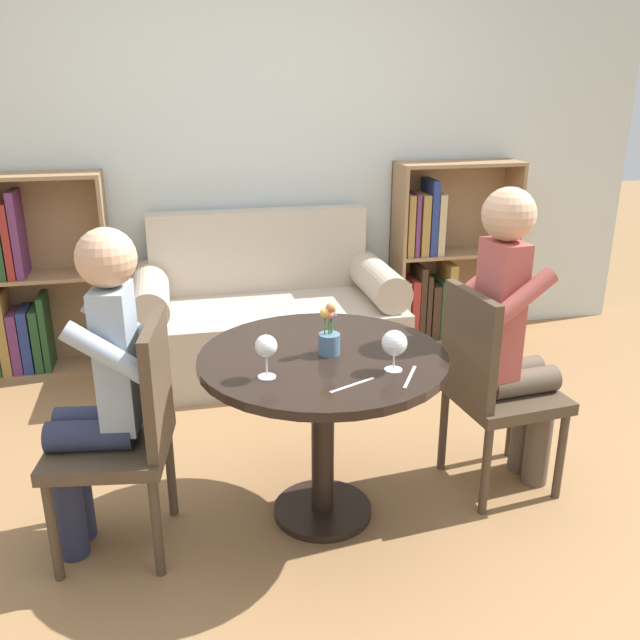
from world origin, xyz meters
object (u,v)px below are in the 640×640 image
(couch, at_px, (267,318))
(wine_glass_left, at_px, (266,348))
(bookshelf_left, at_px, (23,285))
(person_left, at_px, (98,388))
(person_right, at_px, (513,334))
(flower_vase, at_px, (329,334))
(wine_glass_right, at_px, (394,344))
(bookshelf_right, at_px, (437,262))
(chair_left, at_px, (128,429))
(chair_right, at_px, (491,382))

(couch, relative_size, wine_glass_left, 9.94)
(bookshelf_left, distance_m, person_left, 1.91)
(couch, xyz_separation_m, person_right, (0.81, -1.48, 0.38))
(bookshelf_left, bearing_deg, flower_vase, -51.66)
(person_right, distance_m, flower_vase, 0.79)
(couch, distance_m, bookshelf_left, 1.44)
(person_left, height_order, wine_glass_right, person_left)
(person_right, bearing_deg, person_left, 86.80)
(wine_glass_left, relative_size, flower_vase, 0.77)
(bookshelf_right, height_order, flower_vase, bookshelf_right)
(person_right, height_order, wine_glass_left, person_right)
(bookshelf_right, relative_size, chair_left, 1.31)
(couch, xyz_separation_m, wine_glass_right, (0.21, -1.73, 0.49))
(couch, height_order, chair_right, couch)
(bookshelf_right, xyz_separation_m, person_right, (-0.38, -1.74, 0.17))
(chair_left, xyz_separation_m, wine_glass_left, (0.49, -0.12, 0.32))
(bookshelf_right, xyz_separation_m, wine_glass_left, (-1.43, -1.96, 0.29))
(bookshelf_left, xyz_separation_m, wine_glass_right, (1.61, -2.00, 0.27))
(chair_left, bearing_deg, bookshelf_left, -151.34)
(flower_vase, bearing_deg, person_right, 4.46)
(chair_left, relative_size, flower_vase, 4.44)
(bookshelf_left, distance_m, bookshelf_right, 2.59)
(person_left, bearing_deg, couch, 160.81)
(wine_glass_right, distance_m, flower_vase, 0.27)
(bookshelf_right, xyz_separation_m, chair_left, (-1.92, -1.84, -0.03))
(wine_glass_left, bearing_deg, person_right, 11.82)
(bookshelf_right, distance_m, flower_vase, 2.16)
(chair_right, bearing_deg, chair_left, 87.40)
(chair_left, distance_m, wine_glass_right, 1.00)
(couch, bearing_deg, person_right, -61.23)
(wine_glass_left, distance_m, flower_vase, 0.31)
(chair_left, bearing_deg, wine_glass_left, 84.30)
(wine_glass_right, bearing_deg, person_left, 169.84)
(wine_glass_right, bearing_deg, person_right, 23.20)
(person_left, height_order, person_right, person_right)
(couch, bearing_deg, wine_glass_left, -97.91)
(couch, height_order, wine_glass_left, couch)
(person_right, relative_size, wine_glass_left, 8.29)
(bookshelf_right, distance_m, wine_glass_right, 2.24)
(wine_glass_right, bearing_deg, wine_glass_left, 175.25)
(bookshelf_right, distance_m, wine_glass_left, 2.44)
(chair_right, xyz_separation_m, person_left, (-1.54, -0.06, 0.16))
(couch, height_order, person_right, person_right)
(chair_left, distance_m, chair_right, 1.46)
(bookshelf_left, bearing_deg, wine_glass_left, -59.29)
(person_left, relative_size, wine_glass_right, 8.19)
(couch, xyz_separation_m, chair_right, (0.73, -1.49, 0.18))
(chair_right, bearing_deg, person_right, -85.98)
(bookshelf_left, distance_m, person_right, 2.82)
(bookshelf_left, bearing_deg, chair_right, -39.53)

